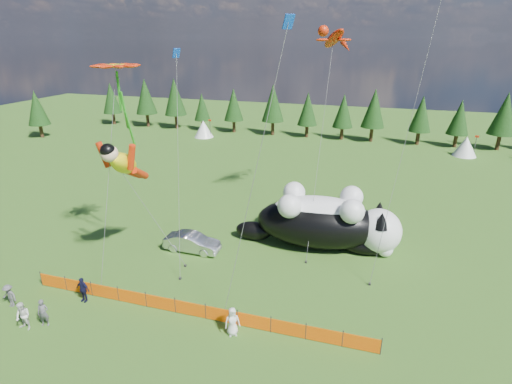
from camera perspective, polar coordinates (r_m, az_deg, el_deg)
ground at (r=27.72m, az=-6.57°, el=-13.45°), size 160.00×160.00×0.00m
safety_fence at (r=25.24m, az=-9.37°, el=-16.14°), size 22.06×0.06×1.10m
tree_line at (r=67.49m, az=8.58°, el=11.00°), size 90.00×4.00×8.00m
festival_tents at (r=62.47m, az=17.82°, el=6.96°), size 50.00×3.20×2.80m
cat_large at (r=31.93m, az=9.98°, el=-4.03°), size 13.17×5.42×4.75m
cat_small at (r=32.18m, az=15.48°, el=-7.25°), size 4.58×1.66×1.65m
car at (r=31.84m, az=-9.10°, el=-7.13°), size 4.43×1.55×1.46m
spectator_a at (r=27.03m, az=-28.12°, el=-14.98°), size 0.73×0.61×1.71m
spectator_b at (r=27.23m, az=-30.33°, el=-15.10°), size 0.90×0.58×1.76m
spectator_c at (r=28.14m, az=-23.51°, el=-12.64°), size 1.04×0.60×1.70m
spectator_d at (r=29.74m, az=-31.79°, el=-12.49°), size 1.01×0.54×1.55m
spectator_e at (r=23.48m, az=-3.40°, el=-17.99°), size 1.02×0.91×1.75m
superhero_kite at (r=27.72m, az=-18.38°, el=3.91°), size 5.96×5.33×10.27m
gecko_kite at (r=35.51m, az=11.07°, el=20.70°), size 4.89×12.72×18.14m
flower_kite at (r=27.34m, az=-19.35°, el=16.28°), size 3.58×6.22×14.58m
diamond_kite_a at (r=29.80m, az=-11.28°, el=17.20°), size 2.43×6.10×15.81m
diamond_kite_c at (r=20.89m, az=4.05°, el=20.62°), size 3.44×2.98×17.21m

